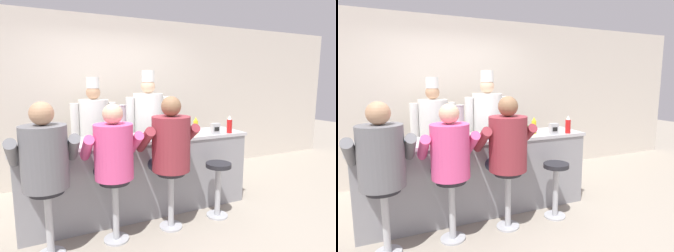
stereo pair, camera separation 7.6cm
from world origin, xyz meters
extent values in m
plane|color=#9E9384|center=(0.00, 0.00, 0.00)|extent=(20.00, 20.00, 0.00)
cube|color=beige|center=(0.00, 1.74, 1.35)|extent=(10.00, 0.06, 2.70)
cube|color=gray|center=(0.00, 0.30, 0.46)|extent=(2.80, 0.58, 0.93)
cube|color=#BCBCC1|center=(0.00, 0.30, 0.95)|extent=(2.86, 0.60, 0.04)
cylinder|color=red|center=(1.18, 0.07, 1.06)|extent=(0.07, 0.07, 0.18)
cone|color=white|center=(1.18, 0.07, 1.18)|extent=(0.06, 0.06, 0.06)
cylinder|color=yellow|center=(0.76, 0.23, 1.05)|extent=(0.06, 0.06, 0.17)
cone|color=yellow|center=(0.76, 0.23, 1.16)|extent=(0.05, 0.05, 0.05)
cylinder|color=orange|center=(0.64, 0.17, 1.03)|extent=(0.03, 0.03, 0.11)
cylinder|color=#287F2D|center=(0.64, 0.17, 1.09)|extent=(0.02, 0.02, 0.01)
cylinder|color=silver|center=(0.29, 0.20, 1.08)|extent=(0.13, 0.13, 0.22)
cube|color=silver|center=(0.36, 0.20, 1.09)|extent=(0.02, 0.02, 0.13)
cylinder|color=white|center=(-0.44, 0.28, 0.98)|extent=(0.27, 0.27, 0.02)
ellipsoid|color=#E0BC60|center=(-0.44, 0.28, 1.00)|extent=(0.12, 0.09, 0.03)
cylinder|color=#4C7FB7|center=(-0.85, 0.14, 0.99)|extent=(0.15, 0.15, 0.05)
cylinder|color=#4C7AB2|center=(0.17, 0.33, 1.01)|extent=(0.09, 0.09, 0.08)
torus|color=#4C7AB2|center=(0.23, 0.33, 1.01)|extent=(0.06, 0.02, 0.06)
cylinder|color=#B7BABF|center=(-0.23, 0.25, 1.17)|extent=(0.09, 0.09, 0.40)
cylinder|color=silver|center=(-0.23, 0.25, 1.38)|extent=(0.10, 0.10, 0.01)
cube|color=silver|center=(0.96, 0.08, 1.04)|extent=(0.12, 0.06, 0.15)
cube|color=black|center=(0.96, 0.04, 1.04)|extent=(0.07, 0.01, 0.05)
cylinder|color=#B2B5BA|center=(-1.10, -0.23, 0.34)|extent=(0.07, 0.07, 0.64)
cylinder|color=#232328|center=(-1.10, -0.23, 0.65)|extent=(0.31, 0.31, 0.05)
cylinder|color=#33384C|center=(-1.20, -0.03, 0.69)|extent=(0.15, 0.41, 0.15)
cylinder|color=#33384C|center=(-0.99, -0.03, 0.69)|extent=(0.15, 0.41, 0.15)
cylinder|color=slate|center=(-1.10, -0.23, 0.97)|extent=(0.41, 0.41, 0.58)
cylinder|color=slate|center=(-1.36, -0.11, 1.00)|extent=(0.11, 0.44, 0.36)
cylinder|color=slate|center=(-0.84, -0.11, 1.00)|extent=(0.11, 0.44, 0.36)
sphere|color=tan|center=(-1.10, -0.23, 1.37)|extent=(0.21, 0.21, 0.21)
cylinder|color=#B2B5BA|center=(-0.46, -0.23, 0.01)|extent=(0.26, 0.26, 0.02)
cylinder|color=#B2B5BA|center=(-0.46, -0.23, 0.34)|extent=(0.07, 0.07, 0.64)
cylinder|color=#232328|center=(-0.46, -0.23, 0.65)|extent=(0.31, 0.31, 0.05)
cylinder|color=#33384C|center=(-0.56, -0.04, 0.69)|extent=(0.15, 0.39, 0.15)
cylinder|color=#33384C|center=(-0.36, -0.04, 0.69)|extent=(0.15, 0.39, 0.15)
cylinder|color=#E54C8C|center=(-0.46, -0.23, 0.96)|extent=(0.39, 0.39, 0.56)
cylinder|color=#E54C8C|center=(-0.71, -0.12, 0.98)|extent=(0.10, 0.42, 0.34)
cylinder|color=#E54C8C|center=(-0.21, -0.12, 0.98)|extent=(0.10, 0.42, 0.34)
sphere|color=#DBB28E|center=(-0.46, -0.23, 1.34)|extent=(0.20, 0.20, 0.20)
cylinder|color=#B2B5BA|center=(0.17, -0.23, 0.01)|extent=(0.26, 0.26, 0.02)
cylinder|color=#B2B5BA|center=(0.17, -0.23, 0.34)|extent=(0.07, 0.07, 0.64)
cylinder|color=#232328|center=(0.17, -0.23, 0.65)|extent=(0.31, 0.31, 0.05)
cylinder|color=#33384C|center=(0.07, -0.02, 0.69)|extent=(0.16, 0.42, 0.16)
cylinder|color=#33384C|center=(0.28, -0.02, 0.69)|extent=(0.16, 0.42, 0.16)
cylinder|color=maroon|center=(0.17, -0.23, 0.98)|extent=(0.42, 0.42, 0.60)
cylinder|color=maroon|center=(-0.09, -0.11, 1.01)|extent=(0.11, 0.46, 0.37)
cylinder|color=maroon|center=(0.44, -0.11, 1.01)|extent=(0.11, 0.46, 0.37)
sphere|color=#8C6647|center=(0.17, -0.23, 1.39)|extent=(0.22, 0.22, 0.22)
cylinder|color=#B2B5BA|center=(0.81, -0.23, 0.01)|extent=(0.26, 0.26, 0.02)
cylinder|color=#B2B5BA|center=(0.81, -0.23, 0.34)|extent=(0.07, 0.07, 0.64)
cylinder|color=#232328|center=(0.81, -0.23, 0.65)|extent=(0.31, 0.31, 0.05)
cube|color=#232328|center=(-0.38, 1.27, 0.40)|extent=(0.33, 0.18, 0.79)
cube|color=white|center=(-0.38, 1.22, 0.56)|extent=(0.30, 0.02, 0.48)
cylinder|color=white|center=(-0.38, 1.27, 1.09)|extent=(0.43, 0.43, 0.59)
sphere|color=tan|center=(-0.38, 1.27, 1.49)|extent=(0.20, 0.20, 0.20)
cylinder|color=white|center=(-0.38, 1.27, 1.63)|extent=(0.18, 0.18, 0.16)
cylinder|color=white|center=(-0.65, 1.27, 1.09)|extent=(0.12, 0.12, 0.51)
cylinder|color=white|center=(-0.10, 1.27, 1.09)|extent=(0.12, 0.12, 0.51)
cube|color=#232328|center=(0.42, 1.09, 0.42)|extent=(0.35, 0.19, 0.84)
cube|color=white|center=(0.42, 1.04, 0.59)|extent=(0.32, 0.02, 0.50)
cylinder|color=white|center=(0.42, 1.09, 1.16)|extent=(0.46, 0.46, 0.63)
sphere|color=#DBB28E|center=(0.42, 1.09, 1.58)|extent=(0.22, 0.22, 0.22)
cylinder|color=white|center=(0.42, 1.09, 1.73)|extent=(0.20, 0.20, 0.17)
cylinder|color=white|center=(0.12, 1.09, 1.15)|extent=(0.13, 0.13, 0.54)
cylinder|color=white|center=(0.71, 1.09, 1.15)|extent=(0.13, 0.13, 0.54)
camera|label=1|loc=(-1.12, -2.94, 1.65)|focal=30.00mm
camera|label=2|loc=(-1.05, -2.97, 1.65)|focal=30.00mm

